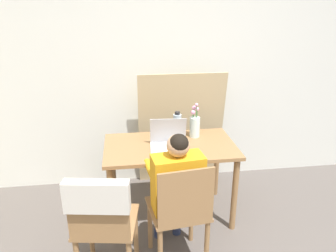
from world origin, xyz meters
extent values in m
cube|color=silver|center=(0.00, 2.23, 1.25)|extent=(6.40, 0.05, 2.50)
cube|color=olive|center=(-0.22, 1.50, 0.69)|extent=(1.11, 0.65, 0.03)
cylinder|color=olive|center=(-0.72, 1.23, 0.34)|extent=(0.05, 0.05, 0.67)
cylinder|color=olive|center=(0.29, 1.23, 0.34)|extent=(0.05, 0.05, 0.67)
cylinder|color=olive|center=(-0.72, 1.78, 0.34)|extent=(0.05, 0.05, 0.67)
cylinder|color=olive|center=(0.29, 1.78, 0.34)|extent=(0.05, 0.05, 0.67)
cube|color=olive|center=(-0.24, 0.94, 0.45)|extent=(0.45, 0.45, 0.02)
cube|color=olive|center=(-0.22, 0.75, 0.66)|extent=(0.38, 0.06, 0.40)
cylinder|color=olive|center=(-0.09, 1.13, 0.22)|extent=(0.04, 0.04, 0.44)
cylinder|color=olive|center=(-0.43, 1.09, 0.22)|extent=(0.04, 0.04, 0.44)
cylinder|color=olive|center=(-0.05, 0.80, 0.22)|extent=(0.04, 0.04, 0.44)
cube|color=olive|center=(-0.74, 0.86, 0.45)|extent=(0.46, 0.46, 0.02)
cube|color=olive|center=(-0.77, 0.68, 0.66)|extent=(0.38, 0.08, 0.40)
cylinder|color=olive|center=(-0.55, 1.01, 0.22)|extent=(0.04, 0.04, 0.44)
cylinder|color=olive|center=(-0.88, 1.06, 0.22)|extent=(0.04, 0.04, 0.44)
cube|color=beige|center=(-0.77, 0.68, 0.77)|extent=(0.40, 0.14, 0.20)
cube|color=orange|center=(-0.24, 0.94, 0.67)|extent=(0.37, 0.22, 0.41)
sphere|color=tan|center=(-0.24, 0.94, 0.95)|extent=(0.16, 0.16, 0.16)
sphere|color=black|center=(-0.24, 0.93, 0.97)|extent=(0.13, 0.13, 0.13)
cylinder|color=navy|center=(-0.18, 1.09, 0.47)|extent=(0.12, 0.29, 0.09)
cylinder|color=navy|center=(-0.34, 1.07, 0.47)|extent=(0.12, 0.29, 0.09)
cylinder|color=navy|center=(-0.20, 1.23, 0.23)|extent=(0.08, 0.08, 0.46)
cylinder|color=navy|center=(-0.36, 1.21, 0.23)|extent=(0.08, 0.08, 0.46)
cylinder|color=orange|center=(-0.12, 1.17, 0.69)|extent=(0.08, 0.25, 0.06)
cylinder|color=orange|center=(-0.42, 1.13, 0.69)|extent=(0.08, 0.25, 0.06)
cube|color=#B2B2B7|center=(-0.23, 1.44, 0.71)|extent=(0.32, 0.25, 0.01)
cube|color=silver|center=(-0.23, 1.44, 0.71)|extent=(0.28, 0.18, 0.00)
cube|color=#B2B2B7|center=(-0.23, 1.53, 0.82)|extent=(0.31, 0.08, 0.23)
cube|color=#19284C|center=(-0.23, 1.53, 0.83)|extent=(0.28, 0.07, 0.20)
cylinder|color=silver|center=(0.03, 1.66, 0.79)|extent=(0.09, 0.09, 0.18)
cylinder|color=#3D7A38|center=(0.05, 1.67, 0.85)|extent=(0.01, 0.01, 0.22)
sphere|color=#EA9EC6|center=(0.05, 1.67, 0.96)|extent=(0.03, 0.03, 0.03)
cylinder|color=#3D7A38|center=(0.03, 1.68, 0.85)|extent=(0.01, 0.01, 0.23)
sphere|color=#EA9EC6|center=(0.03, 1.68, 0.97)|extent=(0.04, 0.04, 0.04)
cylinder|color=#3D7A38|center=(0.01, 1.66, 0.84)|extent=(0.01, 0.01, 0.20)
sphere|color=#EA9EC6|center=(0.01, 1.66, 0.94)|extent=(0.04, 0.04, 0.04)
cylinder|color=#3D7A38|center=(0.04, 1.64, 0.87)|extent=(0.01, 0.01, 0.27)
sphere|color=#EA9EC6|center=(0.04, 1.64, 1.01)|extent=(0.03, 0.03, 0.03)
cylinder|color=silver|center=(-0.13, 1.64, 0.81)|extent=(0.07, 0.07, 0.22)
cylinder|color=#262628|center=(-0.13, 1.64, 0.94)|extent=(0.04, 0.04, 0.02)
cube|color=tan|center=(-0.02, 2.08, 0.60)|extent=(0.88, 0.18, 1.21)
camera|label=1|loc=(-0.58, -1.02, 1.85)|focal=35.00mm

